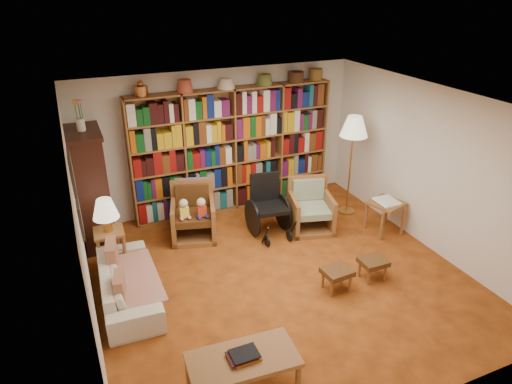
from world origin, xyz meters
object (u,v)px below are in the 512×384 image
armchair_leather (192,214)px  armchair_sage (308,210)px  coffee_table (243,361)px  wheelchair (268,207)px  floor_lamp (354,130)px  side_table_papers (386,207)px  footstool_b (373,263)px  sofa (128,283)px  footstool_a (337,273)px  side_table_lamp (110,241)px

armchair_leather → armchair_sage: size_ratio=1.04×
coffee_table → wheelchair: bearing=60.9°
armchair_leather → armchair_sage: bearing=-15.8°
floor_lamp → side_table_papers: (0.17, -0.84, -1.09)m
footstool_b → coffee_table: 2.61m
footstool_b → sofa: bearing=164.5°
armchair_leather → floor_lamp: floor_lamp is taller
footstool_a → footstool_b: footstool_a is taller
armchair_sage → floor_lamp: floor_lamp is taller
side_table_lamp → floor_lamp: (4.13, 0.15, 1.08)m
floor_lamp → footstool_a: floor_lamp is taller
side_table_papers → footstool_a: (-1.58, -1.04, -0.19)m
armchair_leather → footstool_a: bearing=-58.1°
side_table_papers → side_table_lamp: bearing=170.9°
side_table_lamp → floor_lamp: bearing=2.1°
sofa → armchair_sage: bearing=-73.8°
sofa → footstool_a: 2.77m
side_table_lamp → footstool_b: side_table_lamp is taller
armchair_leather → wheelchair: wheelchair is taller
side_table_lamp → side_table_papers: bearing=-9.1°
armchair_leather → armchair_sage: 1.95m
armchair_sage → coffee_table: 3.55m
floor_lamp → footstool_b: 2.40m
side_table_papers → wheelchair: bearing=157.3°
sofa → side_table_papers: size_ratio=2.76×
side_table_lamp → coffee_table: 2.93m
armchair_sage → side_table_papers: 1.27m
armchair_leather → footstool_b: (1.98, -2.20, -0.11)m
armchair_leather → side_table_papers: armchair_leather is taller
armchair_leather → side_table_papers: 3.19m
wheelchair → floor_lamp: 1.95m
armchair_sage → floor_lamp: (0.91, 0.20, 1.22)m
sofa → side_table_lamp: 0.85m
armchair_leather → floor_lamp: bearing=-6.8°
sofa → armchair_sage: armchair_sage is taller
side_table_lamp → armchair_sage: armchair_sage is taller
sofa → armchair_leather: armchair_leather is taller
side_table_lamp → coffee_table: bearing=-71.3°
wheelchair → footstool_b: wheelchair is taller
wheelchair → footstool_a: bearing=-83.4°
footstool_b → coffee_table: coffee_table is taller
coffee_table → floor_lamp: bearing=42.5°
floor_lamp → wheelchair: bearing=-176.6°
floor_lamp → footstool_b: size_ratio=4.85×
armchair_leather → footstool_b: 2.96m
armchair_leather → wheelchair: size_ratio=0.89×
sofa → wheelchair: bearing=-67.8°
armchair_sage → wheelchair: bearing=171.6°
armchair_sage → footstool_b: bearing=-86.3°
armchair_leather → wheelchair: bearing=-20.0°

